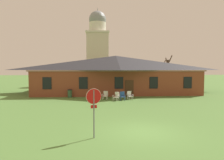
# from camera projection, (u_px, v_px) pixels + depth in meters

# --- Properties ---
(ground_plane) EXTENTS (200.00, 200.00, 0.00)m
(ground_plane) POSITION_uv_depth(u_px,v_px,m) (144.00, 132.00, 10.95)
(ground_plane) COLOR #517A38
(brick_building) EXTENTS (23.27, 10.40, 5.51)m
(brick_building) POSITION_uv_depth(u_px,v_px,m) (116.00, 74.00, 29.74)
(brick_building) COLOR brown
(brick_building) RESTS_ON ground
(dome_tower) EXTENTS (5.18, 5.18, 17.52)m
(dome_tower) POSITION_uv_depth(u_px,v_px,m) (98.00, 50.00, 44.79)
(dome_tower) COLOR beige
(dome_tower) RESTS_ON ground
(stop_sign) EXTENTS (0.78, 0.27, 2.55)m
(stop_sign) POSITION_uv_depth(u_px,v_px,m) (94.00, 103.00, 9.93)
(stop_sign) COLOR slate
(stop_sign) RESTS_ON ground
(lawn_chair_by_porch) EXTENTS (0.75, 0.80, 0.96)m
(lawn_chair_by_porch) POSITION_uv_depth(u_px,v_px,m) (105.00, 95.00, 22.73)
(lawn_chair_by_porch) COLOR silver
(lawn_chair_by_porch) RESTS_ON ground
(lawn_chair_near_door) EXTENTS (0.84, 0.87, 0.96)m
(lawn_chair_near_door) POSITION_uv_depth(u_px,v_px,m) (116.00, 96.00, 21.82)
(lawn_chair_near_door) COLOR silver
(lawn_chair_near_door) RESTS_ON ground
(lawn_chair_left_end) EXTENTS (0.66, 0.68, 0.96)m
(lawn_chair_left_end) POSITION_uv_depth(u_px,v_px,m) (122.00, 96.00, 22.14)
(lawn_chair_left_end) COLOR #2D5693
(lawn_chair_left_end) RESTS_ON ground
(lawn_chair_middle) EXTENTS (0.75, 0.80, 0.96)m
(lawn_chair_middle) POSITION_uv_depth(u_px,v_px,m) (130.00, 95.00, 22.69)
(lawn_chair_middle) COLOR white
(lawn_chair_middle) RESTS_ON ground
(bare_tree_beside_building) EXTENTS (2.43, 2.44, 5.76)m
(bare_tree_beside_building) POSITION_uv_depth(u_px,v_px,m) (168.00, 73.00, 31.71)
(bare_tree_beside_building) COLOR brown
(bare_tree_beside_building) RESTS_ON ground
(trash_bin) EXTENTS (0.56, 0.56, 0.98)m
(trash_bin) POSITION_uv_depth(u_px,v_px,m) (70.00, 93.00, 24.21)
(trash_bin) COLOR #335638
(trash_bin) RESTS_ON ground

